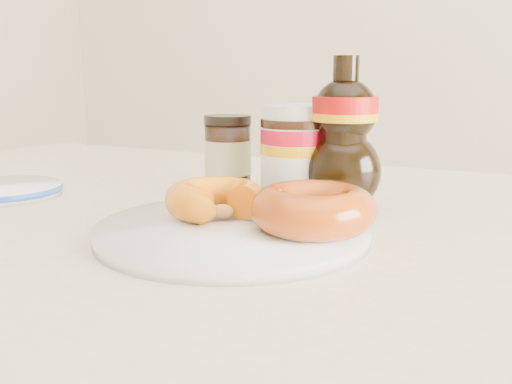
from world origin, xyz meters
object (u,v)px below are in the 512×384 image
at_px(syrup_bottle, 344,133).
at_px(plate, 233,230).
at_px(donut_whole, 313,209).
at_px(dark_jar, 228,154).
at_px(blue_rim_saucer, 4,190).
at_px(dining_table, 234,298).
at_px(nutella_jar, 294,150).
at_px(donut_bitten, 215,199).

bearing_deg(syrup_bottle, plate, -106.84).
relative_size(donut_whole, syrup_bottle, 0.65).
relative_size(donut_whole, dark_jar, 1.14).
distance_m(plate, blue_rim_saucer, 0.36).
height_order(plate, donut_whole, donut_whole).
height_order(dining_table, donut_whole, donut_whole).
bearing_deg(syrup_bottle, nutella_jar, 176.59).
bearing_deg(plate, blue_rim_saucer, 174.36).
distance_m(dark_jar, blue_rim_saucer, 0.29).
relative_size(syrup_bottle, dark_jar, 1.74).
xyz_separation_m(donut_bitten, donut_whole, (0.11, -0.01, 0.00)).
relative_size(nutella_jar, blue_rim_saucer, 0.82).
relative_size(dining_table, plate, 5.37).
relative_size(plate, blue_rim_saucer, 1.82).
relative_size(donut_bitten, blue_rim_saucer, 0.70).
xyz_separation_m(plate, syrup_bottle, (0.05, 0.17, 0.08)).
distance_m(syrup_bottle, dark_jar, 0.17).
bearing_deg(dining_table, donut_whole, -17.72).
distance_m(nutella_jar, syrup_bottle, 0.07).
bearing_deg(dining_table, nutella_jar, 84.20).
xyz_separation_m(plate, nutella_jar, (-0.01, 0.18, 0.06)).
relative_size(plate, donut_bitten, 2.60).
bearing_deg(nutella_jar, dining_table, -95.80).
height_order(donut_bitten, syrup_bottle, syrup_bottle).
distance_m(donut_whole, blue_rim_saucer, 0.43).
distance_m(donut_bitten, syrup_bottle, 0.18).
bearing_deg(donut_bitten, plate, -33.80).
bearing_deg(plate, nutella_jar, 93.57).
relative_size(nutella_jar, syrup_bottle, 0.67).
xyz_separation_m(dining_table, donut_whole, (0.10, -0.03, 0.12)).
bearing_deg(nutella_jar, donut_whole, -61.73).
relative_size(syrup_bottle, blue_rim_saucer, 1.21).
bearing_deg(donut_whole, plate, -169.55).
relative_size(dining_table, donut_bitten, 13.93).
relative_size(dining_table, donut_whole, 12.32).
bearing_deg(dining_table, plate, -62.33).
bearing_deg(plate, donut_bitten, 146.60).
height_order(dining_table, syrup_bottle, syrup_bottle).
height_order(plate, blue_rim_saucer, blue_rim_saucer).
bearing_deg(blue_rim_saucer, nutella_jar, 22.40).
bearing_deg(dark_jar, blue_rim_saucer, -145.98).
bearing_deg(donut_whole, syrup_bottle, 98.63).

